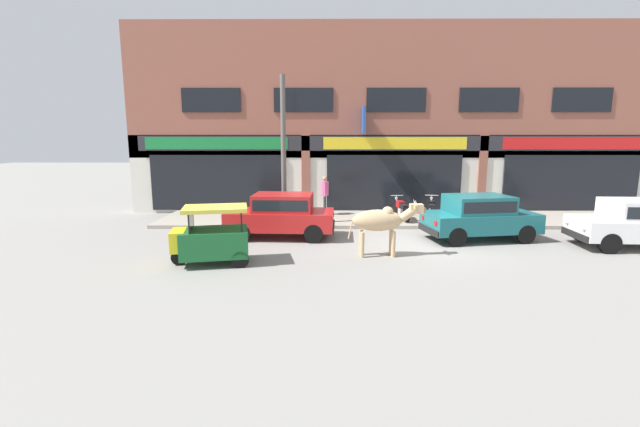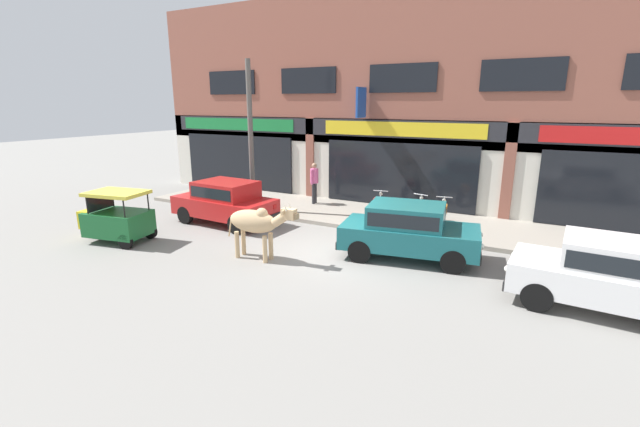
# 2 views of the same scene
# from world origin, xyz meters

# --- Properties ---
(ground_plane) EXTENTS (90.00, 90.00, 0.00)m
(ground_plane) POSITION_xyz_m (0.00, 0.00, 0.00)
(ground_plane) COLOR gray
(sidewalk) EXTENTS (19.00, 3.42, 0.13)m
(sidewalk) POSITION_xyz_m (0.00, 3.91, 0.07)
(sidewalk) COLOR gray
(sidewalk) RESTS_ON ground
(shop_building) EXTENTS (23.00, 1.40, 8.08)m
(shop_building) POSITION_xyz_m (-0.00, 5.87, 3.82)
(shop_building) COLOR #8E5142
(shop_building) RESTS_ON ground
(cow) EXTENTS (2.15, 0.59, 1.61)m
(cow) POSITION_xyz_m (-1.47, -1.35, 1.01)
(cow) COLOR tan
(cow) RESTS_ON ground
(car_0) EXTENTS (3.68, 1.77, 1.46)m
(car_0) POSITION_xyz_m (-4.46, 0.91, 0.81)
(car_0) COLOR black
(car_0) RESTS_ON ground
(car_1) EXTENTS (3.79, 2.17, 1.46)m
(car_1) POSITION_xyz_m (1.97, 0.60, 0.81)
(car_1) COLOR black
(car_1) RESTS_ON ground
(car_2) EXTENTS (3.68, 1.78, 1.46)m
(car_2) POSITION_xyz_m (6.35, -0.41, 0.81)
(car_2) COLOR black
(car_2) RESTS_ON ground
(auto_rickshaw) EXTENTS (2.11, 1.47, 1.52)m
(auto_rickshaw) POSITION_xyz_m (-6.00, -2.12, 0.66)
(auto_rickshaw) COLOR black
(auto_rickshaw) RESTS_ON ground
(motorcycle_0) EXTENTS (0.53, 1.81, 0.88)m
(motorcycle_0) POSITION_xyz_m (-0.02, 3.48, 0.52)
(motorcycle_0) COLOR black
(motorcycle_0) RESTS_ON sidewalk
(motorcycle_1) EXTENTS (0.66, 1.79, 0.88)m
(motorcycle_1) POSITION_xyz_m (1.18, 3.54, 0.52)
(motorcycle_1) COLOR black
(motorcycle_1) RESTS_ON sidewalk
(motorcycle_2) EXTENTS (0.59, 1.80, 0.88)m
(motorcycle_2) POSITION_xyz_m (2.21, 3.52, 0.52)
(motorcycle_2) COLOR black
(motorcycle_2) RESTS_ON sidewalk
(pedestrian) EXTENTS (0.32, 0.50, 1.60)m
(pedestrian) POSITION_xyz_m (-3.01, 4.47, 1.12)
(pedestrian) COLOR #2D2D33
(pedestrian) RESTS_ON sidewalk
(utility_pole) EXTENTS (0.18, 0.18, 5.33)m
(utility_pole) POSITION_xyz_m (-4.51, 2.50, 2.80)
(utility_pole) COLOR #595651
(utility_pole) RESTS_ON sidewalk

